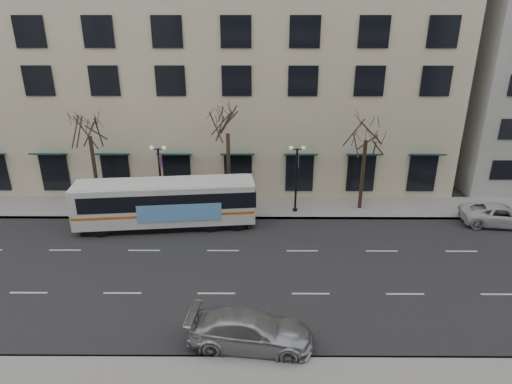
{
  "coord_description": "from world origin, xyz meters",
  "views": [
    {
      "loc": [
        2.21,
        -21.39,
        13.3
      ],
      "look_at": [
        2.08,
        2.25,
        4.0
      ],
      "focal_mm": 30.0,
      "sensor_mm": 36.0,
      "label": 1
    }
  ],
  "objects_px": {
    "tree_far_left": "(88,123)",
    "tree_far_right": "(367,127)",
    "tree_far_mid": "(227,120)",
    "white_pickup": "(501,215)",
    "lamp_post_left": "(160,176)",
    "silver_car": "(251,330)",
    "lamp_post_right": "(296,176)",
    "city_bus": "(167,202)"
  },
  "relations": [
    {
      "from": "lamp_post_right",
      "to": "silver_car",
      "type": "distance_m",
      "value": 14.89
    },
    {
      "from": "city_bus",
      "to": "white_pickup",
      "type": "bearing_deg",
      "value": -5.14
    },
    {
      "from": "lamp_post_left",
      "to": "silver_car",
      "type": "bearing_deg",
      "value": -64.46
    },
    {
      "from": "tree_far_left",
      "to": "city_bus",
      "type": "xyz_separation_m",
      "value": [
        5.89,
        -2.99,
        -4.88
      ]
    },
    {
      "from": "tree_far_mid",
      "to": "city_bus",
      "type": "relative_size",
      "value": 0.68
    },
    {
      "from": "lamp_post_right",
      "to": "silver_car",
      "type": "height_order",
      "value": "lamp_post_right"
    },
    {
      "from": "city_bus",
      "to": "silver_car",
      "type": "bearing_deg",
      "value": -69.55
    },
    {
      "from": "white_pickup",
      "to": "lamp_post_left",
      "type": "bearing_deg",
      "value": 92.98
    },
    {
      "from": "tree_far_right",
      "to": "lamp_post_left",
      "type": "bearing_deg",
      "value": -177.71
    },
    {
      "from": "tree_far_mid",
      "to": "silver_car",
      "type": "xyz_separation_m",
      "value": [
        1.89,
        -15.0,
        -6.11
      ]
    },
    {
      "from": "city_bus",
      "to": "white_pickup",
      "type": "height_order",
      "value": "city_bus"
    },
    {
      "from": "lamp_post_left",
      "to": "white_pickup",
      "type": "height_order",
      "value": "lamp_post_left"
    },
    {
      "from": "silver_car",
      "to": "white_pickup",
      "type": "height_order",
      "value": "silver_car"
    },
    {
      "from": "tree_far_mid",
      "to": "white_pickup",
      "type": "relative_size",
      "value": 1.59
    },
    {
      "from": "lamp_post_right",
      "to": "lamp_post_left",
      "type": "bearing_deg",
      "value": 180.0
    },
    {
      "from": "tree_far_left",
      "to": "lamp_post_right",
      "type": "bearing_deg",
      "value": -2.29
    },
    {
      "from": "tree_far_left",
      "to": "silver_car",
      "type": "height_order",
      "value": "tree_far_left"
    },
    {
      "from": "lamp_post_right",
      "to": "white_pickup",
      "type": "xyz_separation_m",
      "value": [
        14.36,
        -2.0,
        -2.2
      ]
    },
    {
      "from": "tree_far_left",
      "to": "tree_far_right",
      "type": "bearing_deg",
      "value": 0.0
    },
    {
      "from": "tree_far_right",
      "to": "city_bus",
      "type": "distance_m",
      "value": 15.14
    },
    {
      "from": "lamp_post_left",
      "to": "silver_car",
      "type": "height_order",
      "value": "lamp_post_left"
    },
    {
      "from": "tree_far_left",
      "to": "tree_far_right",
      "type": "xyz_separation_m",
      "value": [
        20.0,
        0.0,
        -0.28
      ]
    },
    {
      "from": "tree_far_mid",
      "to": "lamp_post_right",
      "type": "xyz_separation_m",
      "value": [
        5.01,
        -0.6,
        -3.96
      ]
    },
    {
      "from": "tree_far_left",
      "to": "tree_far_mid",
      "type": "xyz_separation_m",
      "value": [
        10.0,
        0.0,
        0.21
      ]
    },
    {
      "from": "tree_far_left",
      "to": "tree_far_right",
      "type": "distance_m",
      "value": 20.0
    },
    {
      "from": "tree_far_left",
      "to": "tree_far_right",
      "type": "height_order",
      "value": "tree_far_left"
    },
    {
      "from": "city_bus",
      "to": "lamp_post_left",
      "type": "bearing_deg",
      "value": 104.08
    },
    {
      "from": "tree_far_mid",
      "to": "white_pickup",
      "type": "xyz_separation_m",
      "value": [
        19.36,
        -2.6,
        -6.16
      ]
    },
    {
      "from": "tree_far_left",
      "to": "white_pickup",
      "type": "xyz_separation_m",
      "value": [
        29.36,
        -2.6,
        -5.95
      ]
    },
    {
      "from": "tree_far_right",
      "to": "white_pickup",
      "type": "bearing_deg",
      "value": -15.52
    },
    {
      "from": "silver_car",
      "to": "white_pickup",
      "type": "xyz_separation_m",
      "value": [
        17.48,
        12.4,
        -0.05
      ]
    },
    {
      "from": "tree_far_right",
      "to": "lamp_post_left",
      "type": "relative_size",
      "value": 1.55
    },
    {
      "from": "tree_far_mid",
      "to": "lamp_post_left",
      "type": "distance_m",
      "value": 6.4
    },
    {
      "from": "city_bus",
      "to": "white_pickup",
      "type": "xyz_separation_m",
      "value": [
        23.48,
        0.39,
        -1.07
      ]
    },
    {
      "from": "tree_far_right",
      "to": "tree_far_left",
      "type": "bearing_deg",
      "value": 180.0
    },
    {
      "from": "lamp_post_left",
      "to": "city_bus",
      "type": "relative_size",
      "value": 0.42
    },
    {
      "from": "lamp_post_right",
      "to": "silver_car",
      "type": "bearing_deg",
      "value": -102.22
    },
    {
      "from": "tree_far_right",
      "to": "lamp_post_left",
      "type": "distance_m",
      "value": 15.4
    },
    {
      "from": "lamp_post_left",
      "to": "tree_far_left",
      "type": "bearing_deg",
      "value": 173.17
    },
    {
      "from": "silver_car",
      "to": "tree_far_right",
      "type": "bearing_deg",
      "value": -21.75
    },
    {
      "from": "lamp_post_left",
      "to": "city_bus",
      "type": "distance_m",
      "value": 2.79
    },
    {
      "from": "tree_far_mid",
      "to": "silver_car",
      "type": "relative_size",
      "value": 1.55
    }
  ]
}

